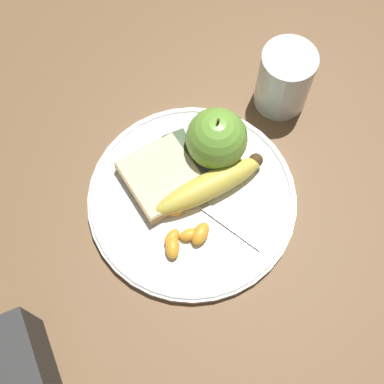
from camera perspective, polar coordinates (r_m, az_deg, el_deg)
The scene contains 15 objects.
ground_plane at distance 0.72m, azimuth -0.00°, elevation -0.96°, with size 3.00×3.00×0.00m, color brown.
plate at distance 0.72m, azimuth -0.00°, elevation -0.73°, with size 0.28×0.28×0.01m.
juice_glass at distance 0.77m, azimuth 9.79°, elevation 11.61°, with size 0.08×0.08×0.10m.
apple at distance 0.70m, azimuth 2.64°, elevation 5.71°, with size 0.08×0.08×0.09m.
banana at distance 0.70m, azimuth 1.87°, elevation 0.95°, with size 0.05×0.16×0.04m.
bread_slice at distance 0.71m, azimuth -3.20°, elevation 1.53°, with size 0.11×0.11×0.02m.
fork at distance 0.71m, azimuth 0.33°, elevation -0.83°, with size 0.17×0.11×0.00m.
jam_packet at distance 0.73m, azimuth -1.47°, elevation 4.82°, with size 0.04×0.03×0.02m.
orange_segment_0 at distance 0.68m, azimuth -2.10°, elevation -5.91°, with size 0.04×0.03×0.02m.
orange_segment_1 at distance 0.69m, azimuth -0.28°, elevation -4.56°, with size 0.02×0.03×0.01m.
orange_segment_2 at distance 0.70m, azimuth -2.05°, elevation -1.94°, with size 0.03×0.03×0.01m.
orange_segment_3 at distance 0.69m, azimuth -2.14°, elevation -4.89°, with size 0.03×0.03×0.01m.
orange_segment_4 at distance 0.69m, azimuth 0.91°, elevation -4.47°, with size 0.04×0.04×0.02m.
orange_segment_5 at distance 0.70m, azimuth -0.90°, elevation -0.73°, with size 0.04×0.03×0.02m.
condiment_caddy at distance 0.66m, azimuth -19.23°, elevation -17.02°, with size 0.09×0.09×0.10m.
Camera 1 is at (-0.24, 0.10, 0.67)m, focal length 50.00 mm.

